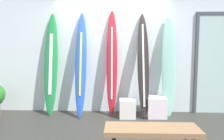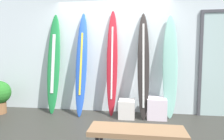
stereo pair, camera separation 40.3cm
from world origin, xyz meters
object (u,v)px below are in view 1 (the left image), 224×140
at_px(bench, 152,132).
at_px(glass_door, 221,62).
at_px(display_block_center, 156,107).
at_px(surfboard_crimson, 112,64).
at_px(surfboard_emerald, 51,64).
at_px(display_block_left, 127,108).
at_px(surfboard_charcoal, 143,65).
at_px(surfboard_cobalt, 81,64).
at_px(surfboard_seafoam, 169,66).

bearing_deg(bench, glass_door, 47.60).
bearing_deg(display_block_center, surfboard_crimson, 171.85).
bearing_deg(surfboard_emerald, glass_door, 3.36).
height_order(display_block_left, glass_door, glass_door).
height_order(glass_door, bench, glass_door).
distance_m(surfboard_crimson, surfboard_charcoal, 0.67).
xyz_separation_m(surfboard_cobalt, surfboard_charcoal, (1.32, 0.01, -0.02)).
distance_m(surfboard_emerald, surfboard_charcoal, 1.98).
bearing_deg(bench, surfboard_charcoal, 86.13).
distance_m(display_block_center, glass_door, 1.77).
height_order(surfboard_seafoam, glass_door, glass_door).
relative_size(surfboard_cobalt, surfboard_charcoal, 1.01).
height_order(display_block_left, display_block_center, display_block_center).
bearing_deg(display_block_left, surfboard_charcoal, 18.23).
distance_m(surfboard_crimson, bench, 2.06).
height_order(surfboard_charcoal, surfboard_seafoam, surfboard_charcoal).
xyz_separation_m(surfboard_seafoam, display_block_center, (-0.27, -0.12, -0.86)).
height_order(surfboard_crimson, display_block_left, surfboard_crimson).
relative_size(surfboard_emerald, surfboard_crimson, 0.98).
distance_m(surfboard_cobalt, glass_door, 3.07).
bearing_deg(surfboard_cobalt, display_block_left, -5.63).
xyz_separation_m(surfboard_emerald, surfboard_seafoam, (2.53, 0.03, -0.03)).
height_order(surfboard_crimson, glass_door, surfboard_crimson).
height_order(surfboard_cobalt, display_block_center, surfboard_cobalt).
xyz_separation_m(surfboard_charcoal, glass_door, (1.74, 0.26, 0.06)).
relative_size(display_block_center, glass_door, 0.19).
bearing_deg(bench, surfboard_cobalt, 124.33).
distance_m(surfboard_cobalt, surfboard_crimson, 0.66).
relative_size(surfboard_charcoal, glass_door, 0.99).
bearing_deg(surfboard_crimson, glass_door, 4.26).
distance_m(surfboard_emerald, display_block_center, 2.42).
distance_m(surfboard_crimson, glass_door, 2.41).
distance_m(surfboard_charcoal, glass_door, 1.76).
xyz_separation_m(glass_door, bench, (-1.86, -2.03, -0.75)).
bearing_deg(display_block_center, surfboard_seafoam, 24.43).
relative_size(surfboard_seafoam, glass_door, 0.96).
bearing_deg(surfboard_emerald, bench, -44.31).
height_order(surfboard_emerald, surfboard_cobalt, surfboard_cobalt).
relative_size(surfboard_cobalt, bench, 1.97).
bearing_deg(surfboard_seafoam, surfboard_cobalt, -177.38).
height_order(display_block_center, bench, bench).
distance_m(surfboard_cobalt, bench, 2.25).
height_order(surfboard_charcoal, display_block_left, surfboard_charcoal).
distance_m(surfboard_emerald, surfboard_cobalt, 0.66).
xyz_separation_m(display_block_center, glass_door, (1.46, 0.31, 0.94)).
bearing_deg(glass_door, bench, -132.40).
xyz_separation_m(surfboard_crimson, display_block_center, (0.94, -0.13, -0.91)).
xyz_separation_m(surfboard_emerald, display_block_center, (2.26, -0.10, -0.89)).
height_order(surfboard_crimson, surfboard_seafoam, surfboard_crimson).
bearing_deg(surfboard_emerald, surfboard_cobalt, -4.91).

